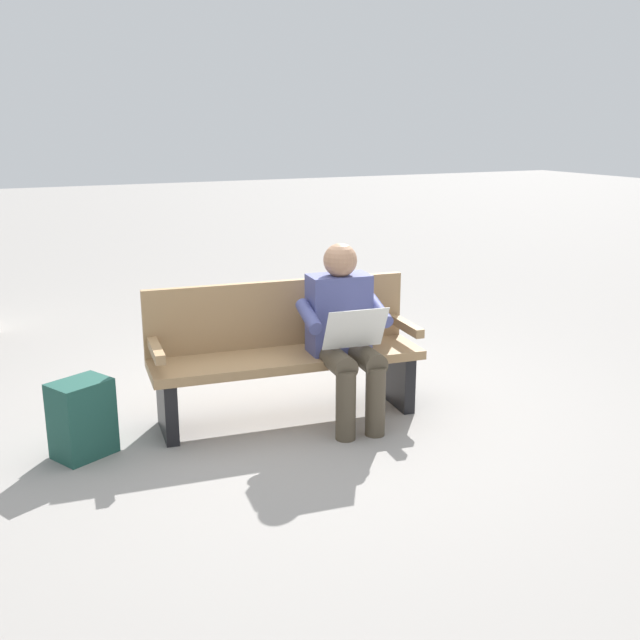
{
  "coord_description": "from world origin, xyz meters",
  "views": [
    {
      "loc": [
        1.81,
        4.29,
        1.93
      ],
      "look_at": [
        -0.17,
        0.15,
        0.7
      ],
      "focal_mm": 41.57,
      "sensor_mm": 36.0,
      "label": 1
    }
  ],
  "objects": [
    {
      "name": "ground_plane",
      "position": [
        0.0,
        0.0,
        0.0
      ],
      "size": [
        40.0,
        40.0,
        0.0
      ],
      "primitive_type": "plane",
      "color": "gray"
    },
    {
      "name": "bench_near",
      "position": [
        -0.01,
        -0.07,
        0.46
      ],
      "size": [
        1.84,
        0.67,
        0.9
      ],
      "rotation": [
        0.0,
        0.0,
        -0.11
      ],
      "color": "#9E7A51",
      "rests_on": "ground"
    },
    {
      "name": "person_seated",
      "position": [
        -0.32,
        0.2,
        0.63
      ],
      "size": [
        0.6,
        0.6,
        1.18
      ],
      "rotation": [
        0.0,
        0.0,
        -0.11
      ],
      "color": "#474C84",
      "rests_on": "ground"
    },
    {
      "name": "backpack",
      "position": [
        1.33,
        -0.0,
        0.23
      ],
      "size": [
        0.4,
        0.38,
        0.47
      ],
      "rotation": [
        0.0,
        0.0,
        3.6
      ],
      "color": "#1E4C42",
      "rests_on": "ground"
    }
  ]
}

